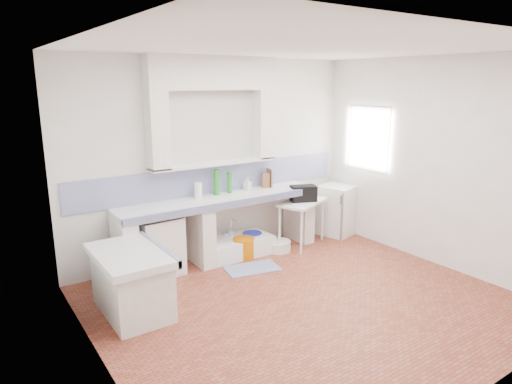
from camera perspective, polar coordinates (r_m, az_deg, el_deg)
floor at (r=5.37m, az=6.21°, el=-13.62°), size 4.50×4.50×0.00m
ceiling at (r=4.78m, az=7.11°, el=17.71°), size 4.50×4.50×0.00m
wall_back at (r=6.50m, az=-4.99°, el=4.30°), size 4.50×0.00×4.50m
wall_front at (r=3.68m, az=27.50°, el=-4.63°), size 4.50×0.00×4.50m
wall_left at (r=3.85m, az=-19.66°, el=-3.06°), size 0.00×4.50×4.50m
wall_right at (r=6.56m, az=21.70°, el=3.46°), size 0.00×4.50×4.50m
alcove_mass at (r=6.26m, az=-5.46°, el=14.73°), size 1.90×0.25×0.45m
window_frame at (r=7.39m, az=14.91°, el=6.60°), size 0.35×0.86×1.06m
lace_valance at (r=7.25m, az=14.33°, el=9.52°), size 0.01×0.84×0.24m
counter_slab at (r=6.31m, az=-4.34°, el=-0.99°), size 3.00×0.60×0.08m
counter_lip at (r=6.08m, az=-3.01°, el=-1.55°), size 3.00×0.04×0.10m
counter_pier_left at (r=5.91m, az=-16.18°, el=-7.13°), size 0.20×0.55×0.82m
counter_pier_mid at (r=6.28m, az=-7.04°, el=-5.42°), size 0.20×0.55×0.82m
counter_pier_right at (r=7.21m, az=5.41°, el=-2.86°), size 0.20×0.55×0.82m
peninsula_top at (r=5.05m, az=-15.62°, el=-7.68°), size 0.70×1.10×0.08m
peninsula_base at (r=5.19m, az=-15.36°, el=-11.28°), size 0.60×1.00×0.62m
peninsula_lip at (r=5.15m, az=-12.13°, el=-7.03°), size 0.04×1.10×0.10m
backsplash at (r=6.54m, az=-4.87°, el=1.69°), size 4.27×0.03×0.40m
stove at (r=6.06m, az=-12.23°, el=-6.60°), size 0.57×0.55×0.77m
sink at (r=6.64m, az=-2.27°, el=-6.94°), size 0.99×0.55×0.24m
side_table at (r=7.00m, az=5.77°, el=-3.89°), size 0.95×0.76×0.04m
fridge at (r=7.57m, az=10.16°, el=-2.23°), size 0.65×0.65×0.81m
bucket_red at (r=6.53m, az=-3.79°, el=-7.27°), size 0.28×0.28×0.25m
bucket_orange at (r=6.52m, az=-1.56°, el=-7.06°), size 0.36×0.36×0.29m
bucket_blue at (r=6.80m, az=-0.48°, el=-6.26°), size 0.32×0.32×0.27m
basin_white at (r=6.82m, az=2.77°, el=-6.77°), size 0.48×0.48×0.15m
water_bottle_a at (r=6.71m, az=-3.77°, el=-6.41°), size 0.10×0.10×0.31m
water_bottle_b at (r=6.72m, az=-3.18°, el=-6.22°), size 0.10×0.10×0.34m
black_bag at (r=6.88m, az=5.99°, el=-0.17°), size 0.43×0.34×0.24m
green_bottle_a at (r=6.39m, az=-5.01°, el=1.23°), size 0.10×0.10×0.37m
green_bottle_b at (r=6.49m, az=-3.37°, el=1.19°), size 0.09×0.09×0.30m
knife_block at (r=6.83m, az=1.20°, el=1.46°), size 0.13×0.12×0.22m
cutting_board at (r=6.88m, az=1.70°, el=1.81°), size 0.07×0.20×0.28m
paper_towel at (r=6.23m, az=-7.33°, el=0.17°), size 0.14×0.14×0.22m
soap_bottle at (r=6.67m, az=-1.09°, el=1.07°), size 0.11×0.11×0.20m
rug at (r=6.20m, az=-0.49°, el=-9.60°), size 0.78×0.54×0.01m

